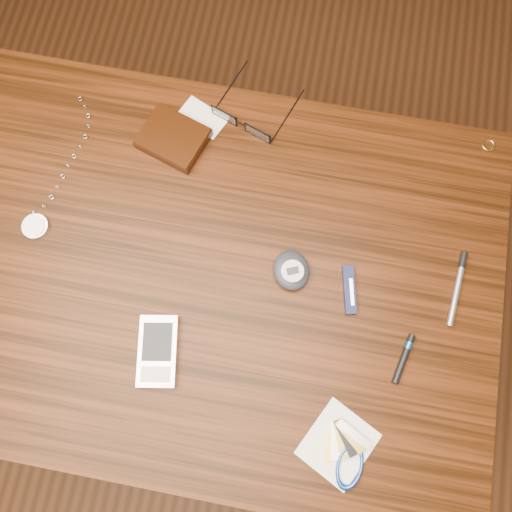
# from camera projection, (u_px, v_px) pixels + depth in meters

# --- Properties ---
(ground) EXTENTS (3.80, 3.80, 0.00)m
(ground) POSITION_uv_depth(u_px,v_px,m) (228.00, 322.00, 1.57)
(ground) COLOR #472814
(ground) RESTS_ON ground
(desk) EXTENTS (1.00, 0.70, 0.75)m
(desk) POSITION_uv_depth(u_px,v_px,m) (210.00, 282.00, 0.94)
(desk) COLOR #331608
(desk) RESTS_ON ground
(wallet_and_card) EXTENTS (0.16, 0.16, 0.02)m
(wallet_and_card) POSITION_uv_depth(u_px,v_px,m) (174.00, 138.00, 0.89)
(wallet_and_card) COLOR black
(wallet_and_card) RESTS_ON desk
(eyeglasses) EXTENTS (0.16, 0.16, 0.03)m
(eyeglasses) POSITION_uv_depth(u_px,v_px,m) (243.00, 122.00, 0.89)
(eyeglasses) COLOR black
(eyeglasses) RESTS_ON desk
(gold_ring) EXTENTS (0.03, 0.03, 0.00)m
(gold_ring) POSITION_uv_depth(u_px,v_px,m) (488.00, 145.00, 0.89)
(gold_ring) COLOR #DFCC69
(gold_ring) RESTS_ON desk
(pocket_watch) EXTENTS (0.06, 0.28, 0.01)m
(pocket_watch) POSITION_uv_depth(u_px,v_px,m) (37.00, 222.00, 0.85)
(pocket_watch) COLOR silver
(pocket_watch) RESTS_ON desk
(pda_phone) EXTENTS (0.08, 0.12, 0.02)m
(pda_phone) POSITION_uv_depth(u_px,v_px,m) (158.00, 351.00, 0.80)
(pda_phone) COLOR silver
(pda_phone) RESTS_ON desk
(pedometer) EXTENTS (0.08, 0.09, 0.03)m
(pedometer) POSITION_uv_depth(u_px,v_px,m) (291.00, 270.00, 0.83)
(pedometer) COLOR #1F232A
(pedometer) RESTS_ON desk
(notepad_keys) EXTENTS (0.13, 0.14, 0.01)m
(notepad_keys) POSITION_uv_depth(u_px,v_px,m) (345.00, 454.00, 0.76)
(notepad_keys) COLOR white
(notepad_keys) RESTS_ON desk
(pocket_knife) EXTENTS (0.03, 0.08, 0.01)m
(pocket_knife) POSITION_uv_depth(u_px,v_px,m) (349.00, 290.00, 0.83)
(pocket_knife) COLOR #10183E
(pocket_knife) RESTS_ON desk
(silver_pen) EXTENTS (0.02, 0.13, 0.01)m
(silver_pen) POSITION_uv_depth(u_px,v_px,m) (458.00, 283.00, 0.83)
(silver_pen) COLOR #AAAAAE
(silver_pen) RESTS_ON desk
(black_blue_pen) EXTENTS (0.03, 0.08, 0.01)m
(black_blue_pen) POSITION_uv_depth(u_px,v_px,m) (404.00, 357.00, 0.80)
(black_blue_pen) COLOR black
(black_blue_pen) RESTS_ON desk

